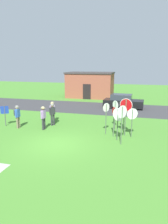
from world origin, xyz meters
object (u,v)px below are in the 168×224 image
stop_sign_rear_right (114,117)px  person_in_blue (52,111)px  person_holding_notes (52,113)px  info_panel_leftmost (5,112)px  stop_sign_leaning_right (124,111)px  parked_car_on_street (123,102)px  stop_sign_low_front (132,118)px  stop_sign_rear_left (115,110)px  stop_sign_far_back (118,118)px  person_with_sunhat (17,115)px  stop_sign_leaning_left (126,110)px  stop_sign_tallest (106,114)px  stop_sign_center_cluster (122,118)px  person_in_dark_shirt (43,117)px

stop_sign_rear_right → person_in_blue: (-5.30, 2.12, -0.40)m
person_holding_notes → info_panel_leftmost: (-3.51, -1.11, 0.08)m
stop_sign_leaning_right → person_holding_notes: size_ratio=1.29×
parked_car_on_street → stop_sign_low_front: stop_sign_low_front is taller
parked_car_on_street → stop_sign_rear_left: (-0.01, -7.97, 0.78)m
stop_sign_rear_right → stop_sign_far_back: size_ratio=0.98×
stop_sign_rear_right → person_with_sunhat: bearing=179.9°
stop_sign_leaning_left → stop_sign_low_front: (0.43, -0.12, -0.45)m
person_in_blue → stop_sign_tallest: bearing=-20.3°
stop_sign_leaning_right → stop_sign_low_front: 1.23m
stop_sign_center_cluster → person_in_dark_shirt: 5.99m
stop_sign_tallest → stop_sign_low_front: (1.75, -0.19, -0.12)m
person_in_dark_shirt → stop_sign_rear_right: bearing=-1.9°
stop_sign_rear_right → stop_sign_rear_left: 1.56m
stop_sign_center_cluster → stop_sign_far_back: stop_sign_center_cluster is taller
stop_sign_leaning_left → person_in_blue: (-6.03, 1.81, -0.80)m
stop_sign_leaning_left → person_holding_notes: size_ratio=1.48×
stop_sign_rear_left → person_in_blue: bearing=173.9°
stop_sign_low_front → person_in_blue: stop_sign_low_front is taller
parked_car_on_street → stop_sign_rear_right: 9.55m
stop_sign_tallest → stop_sign_low_front: size_ratio=1.12×
stop_sign_tallest → person_holding_notes: bearing=167.4°
stop_sign_rear_right → person_with_sunhat: size_ratio=1.18×
person_in_blue → person_holding_notes: (0.31, -0.76, 0.03)m
stop_sign_tallest → person_with_sunhat: (-6.65, -0.37, -0.44)m
stop_sign_leaning_left → person_holding_notes: stop_sign_leaning_left is taller
person_in_blue → person_with_sunhat: 2.86m
stop_sign_low_front → info_panel_leftmost: stop_sign_low_front is taller
stop_sign_leaning_right → info_panel_leftmost: 9.14m
parked_car_on_street → person_with_sunhat: size_ratio=2.54×
stop_sign_leaning_left → person_in_dark_shirt: 5.96m
stop_sign_low_front → person_holding_notes: 6.27m
stop_sign_rear_right → stop_sign_leaning_left: 0.89m
stop_sign_rear_right → stop_sign_low_front: 1.18m
stop_sign_center_cluster → stop_sign_low_front: bearing=68.8°
stop_sign_far_back → person_in_dark_shirt: bearing=172.0°
stop_sign_leaning_left → stop_sign_tallest: (-1.31, 0.07, -0.33)m
stop_sign_tallest → stop_sign_low_front: 1.76m
info_panel_leftmost → parked_car_on_street: bearing=47.8°
stop_sign_far_back → person_with_sunhat: size_ratio=1.21×
info_panel_leftmost → stop_sign_rear_right: bearing=-1.7°
person_in_blue → stop_sign_rear_left: bearing=-6.1°
stop_sign_far_back → person_in_blue: (-5.61, 2.72, -0.46)m
stop_sign_rear_left → person_with_sunhat: 7.32m
stop_sign_rear_right → stop_sign_tallest: bearing=146.9°
person_with_sunhat → info_panel_leftmost: (-1.27, 0.24, 0.08)m
stop_sign_leaning_left → stop_sign_far_back: bearing=-114.8°
person_in_blue → person_holding_notes: same height
person_holding_notes → stop_sign_rear_left: bearing=2.3°
stop_sign_center_cluster → stop_sign_leaning_left: size_ratio=0.94×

